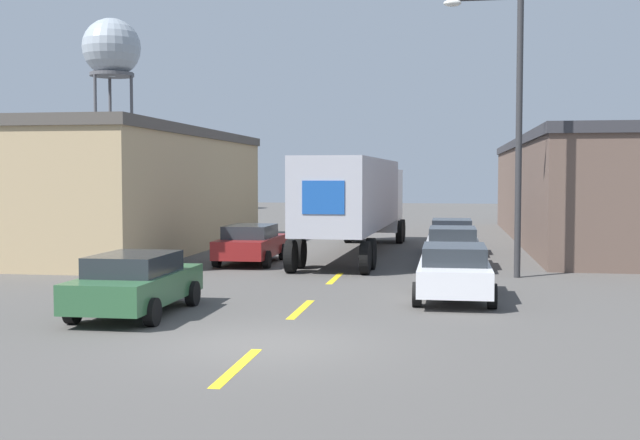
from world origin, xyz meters
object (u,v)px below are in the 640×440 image
object	(u,v)px
parked_car_right_far	(452,235)
parked_car_left_far	(251,243)
parked_car_right_near	(454,271)
street_lamp	(511,116)
parked_car_right_mid	(452,246)
water_tower	(112,50)
parked_car_left_near	(136,282)
semi_truck	(358,196)

from	to	relation	value
parked_car_right_far	parked_car_left_far	world-z (taller)	same
parked_car_right_near	street_lamp	xyz separation A→B (m)	(1.73, 4.85, 4.32)
street_lamp	parked_car_right_mid	bearing A→B (deg)	125.11
parked_car_right_far	parked_car_left_far	distance (m)	8.87
parked_car_right_mid	water_tower	bearing A→B (deg)	126.40
parked_car_right_mid	parked_car_left_near	world-z (taller)	same
parked_car_left_far	parked_car_left_near	world-z (taller)	same
parked_car_right_near	parked_car_left_near	size ratio (longest dim) A/B	1.00
parked_car_right_near	parked_car_left_far	world-z (taller)	same
parked_car_left_far	parked_car_right_far	bearing A→B (deg)	35.42
parked_car_right_mid	parked_car_left_far	bearing A→B (deg)	178.85
parked_car_right_near	street_lamp	size ratio (longest dim) A/B	0.50
parked_car_right_near	parked_car_right_mid	bearing A→B (deg)	90.00
parked_car_right_mid	parked_car_left_far	distance (m)	7.23
parked_car_left_far	parked_car_right_near	bearing A→B (deg)	-45.89
parked_car_right_mid	parked_car_right_near	xyz separation A→B (m)	(0.00, -7.31, 0.00)
parked_car_left_near	street_lamp	world-z (taller)	street_lamp
water_tower	parked_car_right_mid	bearing A→B (deg)	-53.60
semi_truck	parked_car_left_near	xyz separation A→B (m)	(-3.42, -15.09, -1.62)
parked_car_right_near	water_tower	size ratio (longest dim) A/B	0.25
water_tower	street_lamp	xyz separation A→B (m)	(32.01, -43.54, -9.48)
parked_car_left_far	street_lamp	bearing A→B (deg)	-16.23
semi_truck	parked_car_left_near	world-z (taller)	semi_truck
parked_car_right_far	water_tower	world-z (taller)	water_tower
semi_truck	water_tower	xyz separation A→B (m)	(-26.48, 36.73, 12.18)
parked_car_right_far	parked_car_left_far	xyz separation A→B (m)	(-7.23, -5.14, 0.00)
semi_truck	parked_car_right_far	distance (m)	4.24
semi_truck	street_lamp	distance (m)	9.18
parked_car_right_near	parked_car_left_far	distance (m)	10.39
parked_car_right_far	street_lamp	bearing A→B (deg)	-77.40
parked_car_left_near	water_tower	xyz separation A→B (m)	(-23.05, 51.81, 13.80)
water_tower	street_lamp	size ratio (longest dim) A/B	1.97
parked_car_right_near	street_lamp	bearing A→B (deg)	70.34
semi_truck	parked_car_right_mid	xyz separation A→B (m)	(3.81, -4.35, -1.62)
street_lamp	water_tower	bearing A→B (deg)	126.33
parked_car_right_far	semi_truck	bearing A→B (deg)	-166.11
parked_car_right_mid	parked_car_left_near	xyz separation A→B (m)	(-7.23, -10.74, 0.00)
parked_car_right_mid	parked_car_left_far	size ratio (longest dim) A/B	1.00
parked_car_right_far	parked_car_left_near	world-z (taller)	same
semi_truck	parked_car_right_near	size ratio (longest dim) A/B	3.48
semi_truck	water_tower	distance (m)	46.88
parked_car_right_near	parked_car_left_far	size ratio (longest dim) A/B	1.00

